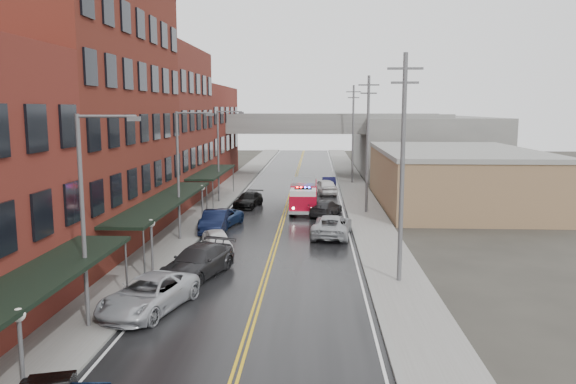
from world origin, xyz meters
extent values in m
cube|color=black|center=(0.00, 30.00, 0.01)|extent=(11.00, 160.00, 0.02)
cube|color=slate|center=(-7.30, 30.00, 0.07)|extent=(3.00, 160.00, 0.15)
cube|color=slate|center=(7.30, 30.00, 0.07)|extent=(3.00, 160.00, 0.15)
cube|color=gray|center=(-5.65, 30.00, 0.07)|extent=(0.30, 160.00, 0.15)
cube|color=gray|center=(5.65, 30.00, 0.07)|extent=(0.30, 160.00, 0.15)
cube|color=maroon|center=(-13.30, 23.00, 9.00)|extent=(9.00, 20.00, 18.00)
cube|color=maroon|center=(-13.30, 40.50, 7.50)|extent=(9.00, 15.00, 15.00)
cube|color=maroon|center=(-13.30, 58.00, 6.00)|extent=(9.00, 20.00, 12.00)
cube|color=#946F4F|center=(16.00, 40.00, 2.50)|extent=(14.00, 22.00, 5.00)
cube|color=slate|center=(18.00, 70.00, 4.00)|extent=(18.00, 30.00, 8.00)
cube|color=black|center=(-7.50, 4.00, 3.00)|extent=(2.60, 16.00, 0.18)
cylinder|color=slate|center=(-6.35, 11.60, 1.50)|extent=(0.10, 0.10, 3.00)
cube|color=black|center=(-7.50, 23.00, 3.00)|extent=(2.60, 18.00, 0.18)
cylinder|color=slate|center=(-6.35, 14.40, 1.50)|extent=(0.10, 0.10, 3.00)
cylinder|color=slate|center=(-6.35, 31.60, 1.50)|extent=(0.10, 0.10, 3.00)
cube|color=black|center=(-7.50, 40.50, 3.00)|extent=(2.60, 13.00, 0.18)
cylinder|color=slate|center=(-6.35, 34.40, 1.50)|extent=(0.10, 0.10, 3.00)
cylinder|color=slate|center=(-6.35, 46.60, 1.50)|extent=(0.10, 0.10, 3.00)
cylinder|color=#59595B|center=(-6.40, 2.00, 1.40)|extent=(0.14, 0.14, 2.80)
sphere|color=silver|center=(-6.40, 2.00, 2.90)|extent=(0.44, 0.44, 0.44)
cylinder|color=#59595B|center=(-6.40, 16.00, 1.40)|extent=(0.14, 0.14, 2.80)
sphere|color=silver|center=(-6.40, 16.00, 2.90)|extent=(0.44, 0.44, 0.44)
cylinder|color=#59595B|center=(-6.40, 30.00, 1.40)|extent=(0.14, 0.14, 2.80)
sphere|color=silver|center=(-6.40, 30.00, 2.90)|extent=(0.44, 0.44, 0.44)
cylinder|color=#59595B|center=(-6.80, 8.00, 4.50)|extent=(0.18, 0.18, 9.00)
cylinder|color=#59595B|center=(-5.60, 8.00, 8.90)|extent=(2.40, 0.12, 0.12)
cube|color=#59595B|center=(-4.50, 8.00, 8.80)|extent=(0.50, 0.22, 0.18)
cylinder|color=#59595B|center=(-6.80, 24.00, 4.50)|extent=(0.18, 0.18, 9.00)
cylinder|color=#59595B|center=(-5.60, 24.00, 8.90)|extent=(2.40, 0.12, 0.12)
cube|color=#59595B|center=(-4.50, 24.00, 8.80)|extent=(0.50, 0.22, 0.18)
cylinder|color=#59595B|center=(-6.80, 40.00, 4.50)|extent=(0.18, 0.18, 9.00)
cylinder|color=#59595B|center=(-5.60, 40.00, 8.90)|extent=(2.40, 0.12, 0.12)
cube|color=#59595B|center=(-4.50, 40.00, 8.80)|extent=(0.50, 0.22, 0.18)
cylinder|color=#59595B|center=(7.20, 15.00, 6.00)|extent=(0.24, 0.24, 12.00)
cube|color=#59595B|center=(7.20, 15.00, 11.20)|extent=(1.80, 0.12, 0.12)
cube|color=#59595B|center=(7.20, 15.00, 10.50)|extent=(1.40, 0.12, 0.12)
cylinder|color=#59595B|center=(7.20, 35.00, 6.00)|extent=(0.24, 0.24, 12.00)
cube|color=#59595B|center=(7.20, 35.00, 11.20)|extent=(1.80, 0.12, 0.12)
cube|color=#59595B|center=(7.20, 35.00, 10.50)|extent=(1.40, 0.12, 0.12)
cylinder|color=#59595B|center=(7.20, 55.00, 6.00)|extent=(0.24, 0.24, 12.00)
cube|color=#59595B|center=(7.20, 55.00, 11.20)|extent=(1.80, 0.12, 0.12)
cube|color=#59595B|center=(7.20, 55.00, 10.50)|extent=(1.40, 0.12, 0.12)
cube|color=slate|center=(0.00, 62.00, 6.75)|extent=(40.00, 10.00, 1.50)
cube|color=slate|center=(-11.00, 62.00, 3.00)|extent=(1.60, 8.00, 6.00)
cube|color=slate|center=(11.00, 62.00, 3.00)|extent=(1.60, 8.00, 6.00)
cube|color=#A7071E|center=(1.65, 37.21, 1.44)|extent=(2.34, 5.12, 1.95)
cube|color=#A7071E|center=(1.64, 33.59, 1.16)|extent=(2.33, 2.42, 1.39)
cube|color=silver|center=(1.64, 33.59, 2.09)|extent=(2.21, 2.24, 0.46)
cube|color=black|center=(1.64, 33.77, 1.44)|extent=(2.35, 1.49, 0.74)
cube|color=slate|center=(1.65, 37.21, 2.56)|extent=(2.10, 4.74, 0.28)
cube|color=black|center=(1.64, 33.59, 2.40)|extent=(1.49, 0.26, 0.13)
sphere|color=#FF0C0C|center=(1.13, 33.59, 2.47)|extent=(0.19, 0.19, 0.19)
sphere|color=#1933FF|center=(2.15, 33.59, 2.47)|extent=(0.19, 0.19, 0.19)
cylinder|color=black|center=(0.61, 33.50, 0.46)|extent=(0.93, 0.33, 0.93)
cylinder|color=black|center=(2.66, 33.49, 0.46)|extent=(0.93, 0.33, 0.93)
cylinder|color=black|center=(0.62, 36.75, 0.46)|extent=(0.93, 0.33, 0.93)
cylinder|color=black|center=(2.67, 36.75, 0.46)|extent=(0.93, 0.33, 0.93)
cylinder|color=black|center=(0.63, 39.07, 0.46)|extent=(0.93, 0.33, 0.93)
cylinder|color=black|center=(2.67, 39.07, 0.46)|extent=(0.93, 0.33, 0.93)
imported|color=#ADB0B6|center=(-4.86, 10.20, 0.80)|extent=(4.07, 6.25, 1.60)
imported|color=#28272A|center=(-3.74, 15.70, 0.83)|extent=(3.94, 6.17, 1.66)
imported|color=silver|center=(-3.66, 21.20, 0.69)|extent=(2.90, 4.38, 1.38)
imported|color=black|center=(-4.81, 26.82, 0.81)|extent=(1.80, 4.97, 1.63)
imported|color=#14264D|center=(-4.71, 28.80, 0.68)|extent=(3.40, 5.27, 1.35)
imported|color=black|center=(-3.60, 37.74, 0.69)|extent=(2.71, 5.03, 1.38)
imported|color=#A1A5A9|center=(3.91, 25.85, 0.79)|extent=(3.29, 5.96, 1.58)
imported|color=#232325|center=(3.60, 33.78, 0.68)|extent=(3.30, 5.06, 1.36)
imported|color=silver|center=(3.68, 46.20, 0.83)|extent=(3.06, 5.21, 1.66)
imported|color=black|center=(4.19, 50.22, 0.72)|extent=(1.62, 4.39, 1.44)
camera|label=1|loc=(2.75, -14.10, 9.21)|focal=35.00mm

